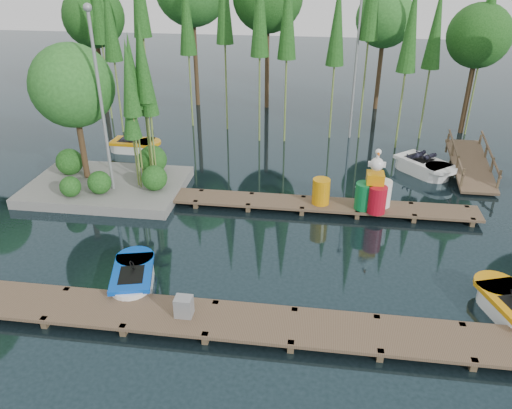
# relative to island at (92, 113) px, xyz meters

# --- Properties ---
(ground_plane) EXTENTS (90.00, 90.00, 0.00)m
(ground_plane) POSITION_rel_island_xyz_m (6.30, -3.29, -3.18)
(ground_plane) COLOR #1B2C33
(near_dock) EXTENTS (18.00, 1.50, 0.50)m
(near_dock) POSITION_rel_island_xyz_m (6.30, -7.79, -2.95)
(near_dock) COLOR brown
(near_dock) RESTS_ON ground
(far_dock) EXTENTS (15.00, 1.20, 0.50)m
(far_dock) POSITION_rel_island_xyz_m (7.30, -0.79, -2.95)
(far_dock) COLOR brown
(far_dock) RESTS_ON ground
(island) EXTENTS (6.20, 4.20, 6.75)m
(island) POSITION_rel_island_xyz_m (0.00, 0.00, 0.00)
(island) COLOR slate
(island) RESTS_ON ground
(tree_screen) EXTENTS (34.42, 18.53, 10.31)m
(tree_screen) POSITION_rel_island_xyz_m (4.26, 7.31, 2.93)
(tree_screen) COLOR #46311D
(tree_screen) RESTS_ON ground
(lamp_island) EXTENTS (0.30, 0.30, 7.25)m
(lamp_island) POSITION_rel_island_xyz_m (0.80, -0.79, 1.08)
(lamp_island) COLOR gray
(lamp_island) RESTS_ON ground
(lamp_rear) EXTENTS (0.30, 0.30, 7.25)m
(lamp_rear) POSITION_rel_island_xyz_m (10.30, 7.71, 1.08)
(lamp_rear) COLOR gray
(lamp_rear) RESTS_ON ground
(ramp) EXTENTS (1.50, 3.94, 1.49)m
(ramp) POSITION_rel_island_xyz_m (15.30, 3.21, -2.60)
(ramp) COLOR brown
(ramp) RESTS_ON ground
(boat_blue) EXTENTS (1.73, 2.71, 0.84)m
(boat_blue) POSITION_rel_island_xyz_m (3.65, -6.32, -2.94)
(boat_blue) COLOR white
(boat_blue) RESTS_ON ground
(boat_yellow_near) EXTENTS (1.96, 2.85, 0.88)m
(boat_yellow_near) POSITION_rel_island_xyz_m (14.23, -6.27, -2.93)
(boat_yellow_near) COLOR white
(boat_yellow_near) RESTS_ON ground
(boat_yellow_far) EXTENTS (2.60, 1.23, 1.29)m
(boat_yellow_far) POSITION_rel_island_xyz_m (-0.24, 4.25, -2.91)
(boat_yellow_far) COLOR white
(boat_yellow_far) RESTS_ON ground
(boat_white_far) EXTENTS (2.91, 3.07, 1.38)m
(boat_white_far) POSITION_rel_island_xyz_m (13.39, 3.40, -2.87)
(boat_white_far) COLOR white
(boat_white_far) RESTS_ON ground
(utility_cabinet) EXTENTS (0.45, 0.38, 0.55)m
(utility_cabinet) POSITION_rel_island_xyz_m (5.60, -7.79, -2.61)
(utility_cabinet) COLOR gray
(utility_cabinet) RESTS_ON near_dock
(yellow_barrel) EXTENTS (0.65, 0.65, 0.98)m
(yellow_barrel) POSITION_rel_island_xyz_m (8.97, -0.79, -2.39)
(yellow_barrel) COLOR orange
(yellow_barrel) RESTS_ON far_dock
(drum_cluster) EXTENTS (1.34, 1.23, 2.31)m
(drum_cluster) POSITION_rel_island_xyz_m (10.91, -0.95, -2.20)
(drum_cluster) COLOR #0B6B32
(drum_cluster) RESTS_ON far_dock
(seagull_post) EXTENTS (0.54, 0.29, 0.86)m
(seagull_post) POSITION_rel_island_xyz_m (10.47, -0.79, -2.30)
(seagull_post) COLOR gray
(seagull_post) RESTS_ON far_dock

